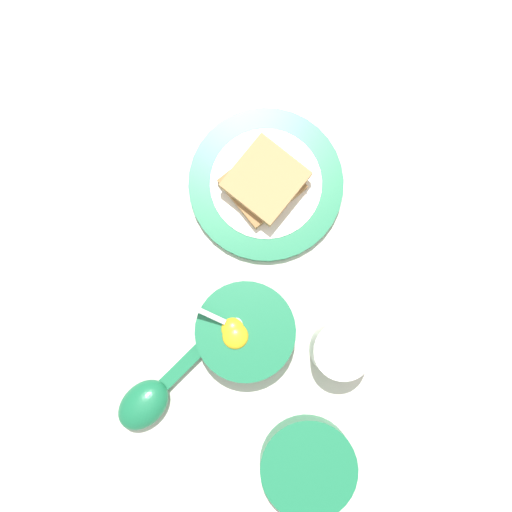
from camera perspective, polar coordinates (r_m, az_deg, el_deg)
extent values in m
plane|color=beige|center=(0.85, -3.03, -9.56)|extent=(3.00, 3.00, 0.00)
cylinder|color=#196B42|center=(0.83, -0.99, -7.17)|extent=(0.14, 0.14, 0.05)
cylinder|color=white|center=(0.82, -1.00, -7.19)|extent=(0.11, 0.11, 0.02)
ellipsoid|color=yellow|center=(0.80, -2.23, -6.96)|extent=(0.03, 0.03, 0.02)
ellipsoid|color=yellow|center=(0.80, -1.98, -7.64)|extent=(0.04, 0.04, 0.02)
cylinder|color=black|center=(0.81, -1.94, -7.61)|extent=(0.03, 0.03, 0.00)
ellipsoid|color=silver|center=(0.80, -1.93, -6.79)|extent=(0.03, 0.02, 0.01)
cube|color=silver|center=(0.79, -4.64, -5.52)|extent=(0.02, 0.05, 0.03)
cylinder|color=#196B42|center=(0.86, 0.95, 6.83)|extent=(0.22, 0.22, 0.01)
cylinder|color=white|center=(0.85, 0.96, 6.93)|extent=(0.16, 0.16, 0.00)
cube|color=#9E7042|center=(0.84, 0.61, 6.83)|extent=(0.13, 0.13, 0.02)
cube|color=tan|center=(0.83, 0.92, 7.26)|extent=(0.13, 0.12, 0.02)
ellipsoid|color=#196B42|center=(0.86, -10.68, -13.76)|extent=(0.10, 0.09, 0.04)
cube|color=#196B42|center=(0.85, -6.64, -10.03)|extent=(0.09, 0.07, 0.02)
cylinder|color=#196B42|center=(0.85, 4.94, -19.31)|extent=(0.13, 0.13, 0.05)
cylinder|color=white|center=(0.84, 5.03, -19.55)|extent=(0.11, 0.11, 0.01)
cylinder|color=silver|center=(0.82, 7.99, -8.84)|extent=(0.08, 0.08, 0.07)
cylinder|color=#472B16|center=(0.80, 8.25, -8.95)|extent=(0.06, 0.06, 0.01)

